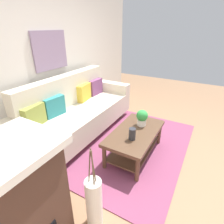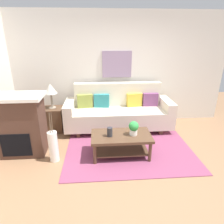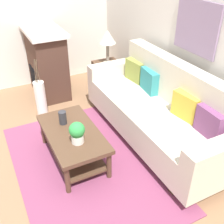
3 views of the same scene
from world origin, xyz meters
TOP-DOWN VIEW (x-y plane):
  - ground_plane at (0.00, 0.00)m, footprint 9.25×9.25m
  - wall_back at (0.00, 2.12)m, footprint 5.25×0.10m
  - wall_left at (-2.68, 0.54)m, footprint 0.10×5.07m
  - area_rug at (0.00, 0.50)m, footprint 2.47×1.62m
  - couch at (-0.11, 1.59)m, footprint 2.48×0.84m
  - throw_pillow_olive at (-0.90, 1.71)m, footprint 0.37×0.16m
  - throw_pillow_teal at (-0.51, 1.71)m, footprint 0.37×0.16m
  - throw_pillow_mustard at (0.28, 1.71)m, footprint 0.37×0.17m
  - throw_pillow_plum at (0.68, 1.71)m, footprint 0.36×0.13m
  - coffee_table at (-0.19, 0.41)m, footprint 1.10×0.60m
  - tabletop_vase at (-0.40, 0.38)m, footprint 0.10×0.10m
  - potted_plant_tabletop at (0.04, 0.40)m, footprint 0.18×0.18m
  - side_table at (-1.65, 1.61)m, footprint 0.44×0.44m
  - table_lamp at (-1.65, 1.61)m, footprint 0.28×0.28m
  - fireplace at (-2.08, 0.65)m, footprint 1.02×0.58m
  - floor_vase at (-1.41, 0.33)m, footprint 0.16×0.16m
  - floor_vase_branch_a at (-1.39, 0.33)m, footprint 0.01×0.05m
  - floor_vase_branch_b at (-1.42, 0.35)m, footprint 0.01×0.05m
  - floor_vase_branch_c at (-1.42, 0.31)m, footprint 0.03×0.03m
  - framed_painting at (-0.11, 2.05)m, footprint 0.71×0.03m

SIDE VIEW (x-z plane):
  - ground_plane at x=0.00m, z-range 0.00..0.00m
  - area_rug at x=0.00m, z-range 0.00..0.01m
  - side_table at x=-1.65m, z-range 0.00..0.56m
  - floor_vase at x=-1.41m, z-range 0.00..0.57m
  - coffee_table at x=-0.19m, z-range 0.10..0.53m
  - couch at x=-0.11m, z-range -0.11..0.97m
  - tabletop_vase at x=-0.40m, z-range 0.43..0.60m
  - potted_plant_tabletop at x=0.04m, z-range 0.44..0.70m
  - fireplace at x=-2.08m, z-range 0.01..1.17m
  - throw_pillow_olive at x=-0.90m, z-range 0.52..0.84m
  - throw_pillow_teal at x=-0.51m, z-range 0.52..0.84m
  - throw_pillow_mustard at x=0.28m, z-range 0.52..0.84m
  - throw_pillow_plum at x=0.68m, z-range 0.52..0.84m
  - floor_vase_branch_a at x=-1.39m, z-range 0.57..0.93m
  - floor_vase_branch_b at x=-1.42m, z-range 0.57..0.93m
  - floor_vase_branch_c at x=-1.42m, z-range 0.57..0.93m
  - table_lamp at x=-1.65m, z-range 0.71..1.28m
  - wall_back at x=0.00m, z-range 0.00..2.70m
  - wall_left at x=-2.68m, z-range 0.00..2.70m
  - framed_painting at x=-0.11m, z-range 1.17..1.80m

